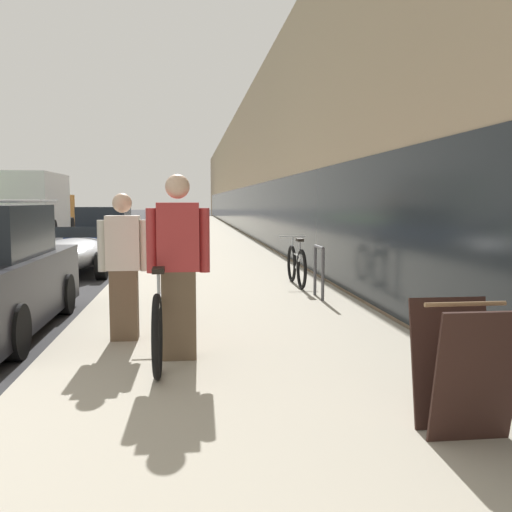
# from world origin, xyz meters

# --- Properties ---
(sidewalk_slab) EXTENTS (4.17, 70.00, 0.12)m
(sidewalk_slab) POSITION_xyz_m (5.67, 21.00, 0.06)
(sidewalk_slab) COLOR #B2AA99
(sidewalk_slab) RESTS_ON ground
(storefront_facade) EXTENTS (10.01, 70.00, 6.58)m
(storefront_facade) POSITION_xyz_m (12.79, 29.00, 3.28)
(storefront_facade) COLOR tan
(storefront_facade) RESTS_ON ground
(tandem_bicycle) EXTENTS (0.52, 2.78, 0.95)m
(tandem_bicycle) POSITION_xyz_m (4.82, 1.92, 0.52)
(tandem_bicycle) COLOR black
(tandem_bicycle) RESTS_ON sidewalk_slab
(person_rider) EXTENTS (0.62, 0.24, 1.82)m
(person_rider) POSITION_xyz_m (5.00, 1.57, 1.03)
(person_rider) COLOR brown
(person_rider) RESTS_ON sidewalk_slab
(person_bystander) EXTENTS (0.56, 0.22, 1.64)m
(person_bystander) POSITION_xyz_m (4.38, 2.41, 0.95)
(person_bystander) COLOR brown
(person_bystander) RESTS_ON sidewalk_slab
(bike_rack_hoop) EXTENTS (0.05, 0.60, 0.84)m
(bike_rack_hoop) POSITION_xyz_m (7.18, 4.88, 0.64)
(bike_rack_hoop) COLOR #4C4C51
(bike_rack_hoop) RESTS_ON sidewalk_slab
(cruiser_bike_nearest) EXTENTS (0.52, 1.68, 0.90)m
(cruiser_bike_nearest) POSITION_xyz_m (7.08, 6.26, 0.50)
(cruiser_bike_nearest) COLOR black
(cruiser_bike_nearest) RESTS_ON sidewalk_slab
(sandwich_board_sign) EXTENTS (0.56, 0.56, 0.90)m
(sandwich_board_sign) POSITION_xyz_m (6.91, -0.54, 0.57)
(sandwich_board_sign) COLOR #331E19
(sandwich_board_sign) RESTS_ON sidewalk_slab
(vintage_roadster_curbside) EXTENTS (1.78, 4.26, 1.06)m
(vintage_roadster_curbside) POSITION_xyz_m (2.46, 9.63, 0.46)
(vintage_roadster_curbside) COLOR silver
(vintage_roadster_curbside) RESTS_ON ground
(parked_sedan_far) EXTENTS (1.81, 4.57, 1.50)m
(parked_sedan_far) POSITION_xyz_m (2.39, 15.11, 0.67)
(parked_sedan_far) COLOR navy
(parked_sedan_far) RESTS_ON ground
(moving_truck) EXTENTS (2.46, 6.90, 2.98)m
(moving_truck) POSITION_xyz_m (-2.14, 24.42, 1.50)
(moving_truck) COLOR orange
(moving_truck) RESTS_ON ground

